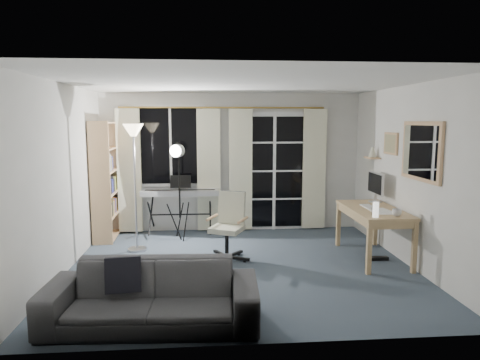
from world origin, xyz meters
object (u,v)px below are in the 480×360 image
object	(u,v)px
bookshelf	(103,183)
monitor	(376,184)
sofa	(151,285)
torchiere_lamp	(134,149)
keyboard_piano	(180,193)
mug	(397,212)
desk	(374,215)
studio_light	(178,162)
office_chair	(230,220)

from	to	relation	value
bookshelf	monitor	bearing A→B (deg)	-14.52
sofa	monitor	bearing A→B (deg)	38.77
torchiere_lamp	keyboard_piano	bearing A→B (deg)	53.97
mug	sofa	xyz separation A→B (m)	(-2.96, -1.27, -0.38)
desk	monitor	distance (m)	0.61
keyboard_piano	studio_light	world-z (taller)	studio_light
office_chair	monitor	size ratio (longest dim) A/B	1.82
torchiere_lamp	keyboard_piano	distance (m)	1.31
torchiere_lamp	sofa	distance (m)	2.71
desk	sofa	xyz separation A→B (m)	(-2.86, -1.77, -0.24)
studio_light	mug	world-z (taller)	studio_light
bookshelf	studio_light	size ratio (longest dim) A/B	1.21
mug	keyboard_piano	bearing A→B (deg)	145.37
keyboard_piano	mug	xyz separation A→B (m)	(2.86, -1.98, 0.06)
monitor	mug	world-z (taller)	monitor
bookshelf	desk	size ratio (longest dim) A/B	1.44
desk	sofa	distance (m)	3.37
desk	mug	world-z (taller)	mug
torchiere_lamp	monitor	distance (m)	3.61
office_chair	sofa	world-z (taller)	office_chair
torchiere_lamp	monitor	xyz separation A→B (m)	(3.57, -0.19, -0.53)
bookshelf	torchiere_lamp	xyz separation A→B (m)	(0.63, -0.74, 0.60)
mug	sofa	bearing A→B (deg)	-156.80
sofa	keyboard_piano	bearing A→B (deg)	91.16
bookshelf	sofa	world-z (taller)	bookshelf
studio_light	keyboard_piano	bearing A→B (deg)	111.94
mug	bookshelf	bearing A→B (deg)	155.41
studio_light	office_chair	size ratio (longest dim) A/B	1.70
office_chair	bookshelf	bearing A→B (deg)	173.96
torchiere_lamp	mug	distance (m)	3.73
keyboard_piano	mug	size ratio (longest dim) A/B	11.16
bookshelf	desk	xyz separation A→B (m)	(4.00, -1.38, -0.29)
desk	monitor	size ratio (longest dim) A/B	2.59
office_chair	monitor	xyz separation A→B (m)	(2.20, 0.27, 0.43)
studio_light	torchiere_lamp	bearing A→B (deg)	-114.44
desk	torchiere_lamp	bearing A→B (deg)	169.34
desk	mug	distance (m)	0.53
monitor	bookshelf	bearing A→B (deg)	167.64
bookshelf	keyboard_piano	distance (m)	1.26
torchiere_lamp	sofa	size ratio (longest dim) A/B	0.93
keyboard_piano	studio_light	size ratio (longest dim) A/B	0.82
keyboard_piano	sofa	size ratio (longest dim) A/B	0.65
desk	office_chair	bearing A→B (deg)	174.95
torchiere_lamp	keyboard_piano	xyz separation A→B (m)	(0.61, 0.84, -0.80)
keyboard_piano	monitor	xyz separation A→B (m)	(2.96, -1.03, 0.27)
studio_light	mug	xyz separation A→B (m)	(2.88, -1.66, -0.50)
office_chair	studio_light	bearing A→B (deg)	153.12
torchiere_lamp	desk	xyz separation A→B (m)	(3.37, -0.64, -0.89)
keyboard_piano	sofa	distance (m)	3.26
bookshelf	keyboard_piano	xyz separation A→B (m)	(1.24, 0.10, -0.20)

